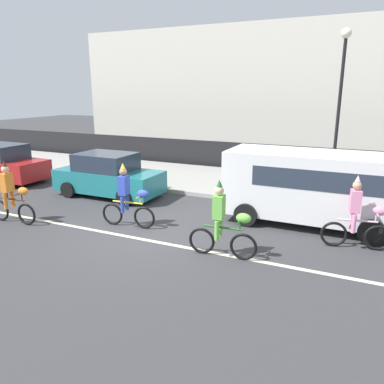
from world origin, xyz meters
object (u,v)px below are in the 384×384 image
Objects in this scene: parade_cyclist_pink at (358,217)px; parked_car_teal at (108,176)px; parade_cyclist_cobalt at (128,199)px; parade_cyclist_lime at (223,224)px; parked_van_white at (315,183)px; parked_car_red at (2,164)px; street_lamp_post at (341,89)px; parade_cyclist_orange at (11,196)px.

parked_car_teal is at bearing 170.67° from parade_cyclist_pink.
parade_cyclist_lime is at bearing -13.71° from parade_cyclist_cobalt.
parked_car_red is (-13.29, 0.03, -0.50)m from parked_van_white.
parade_cyclist_pink is at bearing 32.96° from parade_cyclist_lime.
street_lamp_post is (7.75, 3.53, 3.21)m from parked_car_teal.
street_lamp_post reaches higher than parked_car_red.
parade_cyclist_lime is 0.47× the size of parked_car_teal.
street_lamp_post is at bearing 101.87° from parade_cyclist_pink.
parade_cyclist_pink is 0.33× the size of street_lamp_post.
parade_cyclist_pink is at bearing 10.09° from parade_cyclist_cobalt.
parade_cyclist_orange is 11.62m from street_lamp_post.
parade_cyclist_lime reaches higher than parked_car_teal.
parade_cyclist_cobalt is (3.38, 1.19, 0.00)m from parade_cyclist_orange.
parked_van_white is at bearing 24.05° from parade_cyclist_orange.
parade_cyclist_orange is at bearing -166.54° from parade_cyclist_pink.
parade_cyclist_cobalt is 8.76m from parked_car_red.
street_lamp_post is at bearing 14.67° from parked_car_red.
parked_van_white reaches higher than parade_cyclist_pink.
parade_cyclist_lime is 1.00× the size of parade_cyclist_pink.
parade_cyclist_orange is 0.47× the size of parked_car_teal.
parked_van_white is 1.22× the size of parked_car_red.
parked_van_white is (-1.27, 1.41, 0.44)m from parade_cyclist_pink.
parade_cyclist_orange is 0.47× the size of parked_car_red.
parade_cyclist_lime is at bearing 3.39° from parade_cyclist_orange.
street_lamp_post is (5.13, 6.08, 3.15)m from parade_cyclist_cobalt.
parked_car_teal is 9.10m from street_lamp_post.
parade_cyclist_orange is at bearing -139.52° from street_lamp_post.
street_lamp_post is at bearing 74.75° from parade_cyclist_lime.
parade_cyclist_pink is 0.38× the size of parked_van_white.
parade_cyclist_orange is at bearing -176.61° from parade_cyclist_lime.
parade_cyclist_pink is (6.18, 1.10, 0.00)m from parade_cyclist_cobalt.
parade_cyclist_pink is 1.95m from parked_van_white.
parade_cyclist_cobalt reaches higher than parked_car_teal.
parade_cyclist_pink is 8.91m from parked_car_teal.
street_lamp_post is (1.87, 6.87, 3.15)m from parade_cyclist_lime.
street_lamp_post reaches higher than parked_van_white.
parked_van_white is 4.48m from street_lamp_post.
parked_car_teal is at bearing 135.82° from parade_cyclist_cobalt.
parade_cyclist_orange and parade_cyclist_lime have the same top height.
parade_cyclist_pink is at bearing 13.46° from parade_cyclist_orange.
parked_van_white is at bearing -0.12° from parked_car_red.
parked_van_white is at bearing -93.55° from street_lamp_post.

